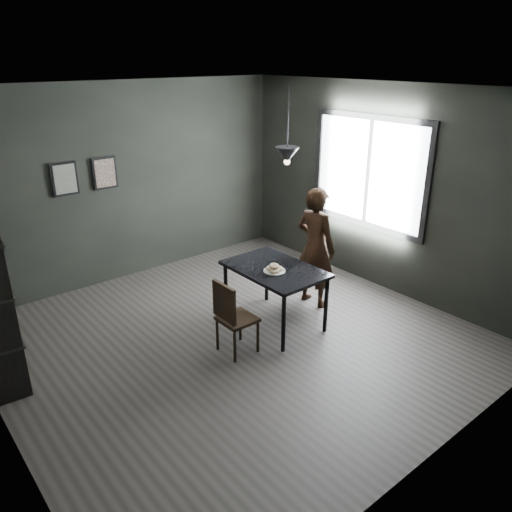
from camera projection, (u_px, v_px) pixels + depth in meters
ground at (236, 339)px, 5.88m from camera, size 5.00×5.00×0.00m
back_wall at (129, 183)px, 7.14m from camera, size 5.00×0.10×2.80m
ceiling at (231, 89)px, 4.82m from camera, size 5.00×5.00×0.02m
window_assembly at (368, 172)px, 6.87m from camera, size 0.04×1.96×1.56m
cafe_table at (275, 274)px, 5.98m from camera, size 0.80×1.20×0.75m
white_plate at (274, 271)px, 5.83m from camera, size 0.23×0.23×0.01m
donut_pile at (274, 269)px, 5.81m from camera, size 0.20×0.20×0.09m
woman at (316, 247)px, 6.45m from camera, size 0.44×0.62×1.59m
wood_chair at (231, 314)px, 5.42m from camera, size 0.38×0.38×0.87m
pendant_lamp at (287, 155)px, 5.67m from camera, size 0.28×0.28×0.86m
framed_print_left at (65, 179)px, 6.51m from camera, size 0.34×0.04×0.44m
framed_print_right at (105, 173)px, 6.83m from camera, size 0.34×0.04×0.44m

